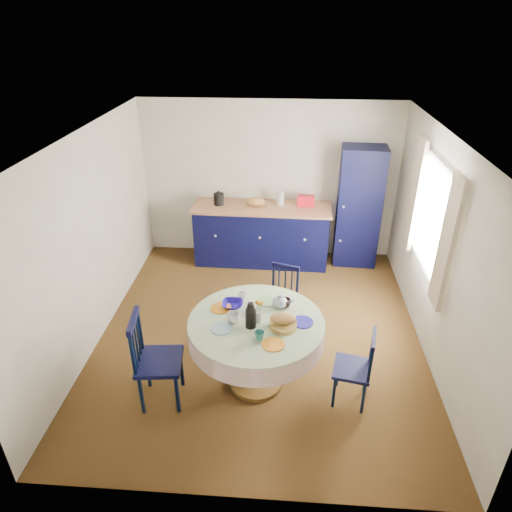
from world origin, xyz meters
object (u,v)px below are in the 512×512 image
at_px(chair_right, 356,367).
at_px(mug_a, 234,318).
at_px(chair_far, 281,299).
at_px(mug_d, 242,296).
at_px(chair_left, 155,359).
at_px(dining_table, 257,331).
at_px(mug_b, 259,336).
at_px(pantry_cabinet, 359,207).
at_px(cobalt_bowl, 233,305).
at_px(kitchen_counter, 262,234).
at_px(mug_c, 285,303).

relative_size(chair_right, mug_a, 6.70).
height_order(chair_far, mug_d, mug_d).
relative_size(chair_right, mug_d, 9.27).
relative_size(chair_left, mug_d, 11.21).
bearing_deg(dining_table, chair_right, -8.98).
xyz_separation_m(chair_left, chair_right, (2.04, 0.13, -0.09)).
bearing_deg(mug_b, pantry_cabinet, 67.31).
distance_m(chair_far, cobalt_bowl, 1.03).
height_order(kitchen_counter, mug_b, kitchen_counter).
relative_size(kitchen_counter, mug_a, 16.58).
bearing_deg(chair_left, pantry_cabinet, -43.29).
relative_size(dining_table, mug_a, 10.78).
relative_size(chair_left, chair_far, 1.20).
bearing_deg(cobalt_bowl, mug_d, 58.28).
bearing_deg(mug_b, mug_c, 67.18).
bearing_deg(kitchen_counter, chair_far, -77.19).
distance_m(chair_right, cobalt_bowl, 1.43).
xyz_separation_m(pantry_cabinet, dining_table, (-1.38, -2.90, -0.22)).
distance_m(mug_a, mug_d, 0.41).
bearing_deg(chair_far, mug_c, -68.58).
xyz_separation_m(mug_a, cobalt_bowl, (-0.04, 0.27, -0.02)).
distance_m(pantry_cabinet, dining_table, 3.22).
distance_m(mug_b, mug_c, 0.62).
xyz_separation_m(dining_table, chair_right, (1.02, -0.16, -0.28)).
bearing_deg(mug_c, mug_d, 168.75).
distance_m(kitchen_counter, chair_left, 3.22).
height_order(mug_b, cobalt_bowl, mug_b).
bearing_deg(mug_d, mug_b, -70.53).
distance_m(chair_right, mug_d, 1.40).
bearing_deg(mug_d, mug_a, -96.15).
height_order(chair_left, mug_a, chair_left).
distance_m(mug_b, cobalt_bowl, 0.62).
distance_m(kitchen_counter, pantry_cabinet, 1.57).
bearing_deg(kitchen_counter, chair_right, -67.43).
distance_m(dining_table, mug_c, 0.44).
bearing_deg(mug_c, chair_right, -30.81).
distance_m(chair_far, mug_c, 0.86).
distance_m(mug_c, cobalt_bowl, 0.56).
relative_size(pantry_cabinet, chair_left, 1.80).
xyz_separation_m(pantry_cabinet, mug_c, (-1.09, -2.62, -0.05)).
height_order(pantry_cabinet, chair_left, pantry_cabinet).
relative_size(mug_c, cobalt_bowl, 0.53).
height_order(pantry_cabinet, cobalt_bowl, pantry_cabinet).
bearing_deg(chair_left, mug_d, -57.48).
bearing_deg(chair_right, chair_far, -134.32).
bearing_deg(mug_d, kitchen_counter, 88.36).
xyz_separation_m(kitchen_counter, mug_a, (-0.11, -2.83, 0.41)).
bearing_deg(mug_b, kitchen_counter, 93.08).
bearing_deg(chair_right, chair_left, -74.44).
xyz_separation_m(mug_a, mug_c, (0.52, 0.31, -0.00)).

